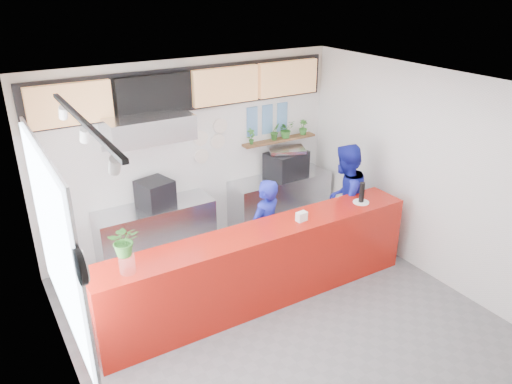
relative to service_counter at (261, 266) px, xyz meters
name	(u,v)px	position (x,y,z in m)	size (l,w,h in m)	color
floor	(277,316)	(0.00, -0.40, -0.55)	(5.00, 5.00, 0.00)	slate
ceiling	(282,89)	(0.00, -0.40, 2.45)	(5.00, 5.00, 0.00)	silver
wall_back	(192,154)	(0.00, 2.10, 0.95)	(5.00, 5.00, 0.00)	white
wall_left	(61,274)	(-2.50, -0.40, 0.95)	(5.00, 5.00, 0.00)	white
wall_right	(425,174)	(2.50, -0.40, 0.95)	(5.00, 5.00, 0.00)	white
service_counter	(261,266)	(0.00, 0.00, 0.00)	(4.50, 0.60, 1.10)	#A2150B
cream_band	(189,85)	(0.00, 2.09, 2.05)	(5.00, 0.02, 0.80)	beige
prep_bench	(156,233)	(-0.80, 1.80, -0.10)	(1.80, 0.60, 0.90)	#B2B5BA
panini_oven	(155,194)	(-0.76, 1.80, 0.56)	(0.46, 0.46, 0.41)	black
extraction_hood	(148,127)	(-0.80, 1.75, 1.60)	(1.20, 0.70, 0.35)	#B2B5BA
hood_lip	(149,141)	(-0.80, 1.75, 1.40)	(1.20, 0.70, 0.08)	#B2B5BA
right_bench	(280,201)	(1.50, 1.80, -0.10)	(1.80, 0.60, 0.90)	#B2B5BA
espresso_machine	(286,164)	(1.61, 1.80, 0.57)	(0.68, 0.48, 0.44)	black
espresso_tray	(287,150)	(1.61, 1.80, 0.83)	(0.61, 0.42, 0.06)	silver
herb_shelf	(279,140)	(1.60, 2.00, 0.95)	(1.40, 0.18, 0.04)	brown
menu_board_far_left	(70,104)	(-1.75, 1.98, 2.00)	(1.10, 0.10, 0.55)	tan
menu_board_mid_left	(154,94)	(-0.59, 1.98, 2.00)	(1.10, 0.10, 0.55)	black
menu_board_mid_right	(226,86)	(0.57, 1.98, 2.00)	(1.10, 0.10, 0.55)	tan
menu_board_far_right	(288,78)	(1.73, 1.98, 2.00)	(1.10, 0.10, 0.55)	tan
soffit	(190,89)	(0.00, 2.06, 2.00)	(4.80, 0.04, 0.65)	black
window_pane	(55,241)	(-2.47, -0.10, 1.15)	(0.04, 2.20, 1.90)	silver
window_frame	(57,241)	(-2.45, -0.10, 1.15)	(0.03, 2.30, 2.00)	#B2B5BA
wall_clock_rim	(80,267)	(-2.46, -1.30, 1.50)	(0.30, 0.30, 0.05)	black
wall_clock_face	(84,266)	(-2.43, -1.30, 1.50)	(0.26, 0.26, 0.02)	white
track_rail	(83,122)	(-2.10, -0.40, 2.39)	(0.05, 2.40, 0.04)	black
dec_plate_a	(201,138)	(0.15, 2.07, 1.20)	(0.24, 0.24, 0.03)	silver
dec_plate_b	(218,141)	(0.45, 2.07, 1.10)	(0.24, 0.24, 0.03)	silver
dec_plate_c	(202,156)	(0.15, 2.07, 0.90)	(0.24, 0.24, 0.03)	silver
dec_plate_d	(220,126)	(0.50, 2.07, 1.35)	(0.24, 0.24, 0.03)	silver
photo_frame_a	(252,114)	(1.10, 2.08, 1.45)	(0.20, 0.02, 0.25)	#598CBF
photo_frame_b	(267,112)	(1.40, 2.08, 1.45)	(0.20, 0.02, 0.25)	#598CBF
photo_frame_c	(282,110)	(1.70, 2.08, 1.45)	(0.20, 0.02, 0.25)	#598CBF
photo_frame_d	(252,129)	(1.10, 2.08, 1.20)	(0.20, 0.02, 0.25)	#598CBF
photo_frame_e	(267,127)	(1.40, 2.08, 1.20)	(0.20, 0.02, 0.25)	#598CBF
photo_frame_f	(282,124)	(1.70, 2.08, 1.20)	(0.20, 0.02, 0.25)	#598CBF
staff_center	(265,231)	(0.36, 0.48, 0.22)	(0.57, 0.37, 1.55)	#151C96
staff_right	(344,200)	(1.81, 0.50, 0.35)	(0.87, 0.68, 1.80)	#151C96
herb_a	(251,136)	(1.03, 2.00, 1.11)	(0.14, 0.10, 0.27)	#2F6D26
herb_b	(275,132)	(1.51, 2.00, 1.12)	(0.16, 0.13, 0.29)	#2F6D26
herb_c	(286,129)	(1.73, 2.00, 1.12)	(0.27, 0.24, 0.30)	#2F6D26
herb_d	(303,127)	(2.10, 2.00, 1.10)	(0.15, 0.13, 0.26)	#2F6D26
glass_vase	(127,264)	(-1.79, -0.08, 0.66)	(0.18, 0.18, 0.22)	white
basil_vase	(124,240)	(-1.79, -0.08, 0.95)	(0.33, 0.28, 0.36)	#2F6D26
napkin_holder	(302,216)	(0.60, -0.05, 0.61)	(0.14, 0.09, 0.13)	white
white_plate	(361,202)	(1.67, -0.03, 0.56)	(0.23, 0.23, 0.02)	white
pepper_mill	(362,192)	(1.67, -0.03, 0.71)	(0.07, 0.07, 0.30)	black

